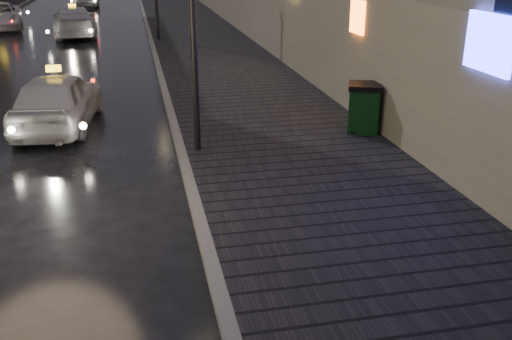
% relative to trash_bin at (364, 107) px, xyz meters
% --- Properties ---
extents(sidewalk, '(4.60, 58.00, 0.15)m').
position_rel_trash_bin_xyz_m(sidewalk, '(-1.90, 14.47, -0.65)').
color(sidewalk, black).
rests_on(sidewalk, ground).
extents(curb, '(0.20, 58.00, 0.15)m').
position_rel_trash_bin_xyz_m(curb, '(-4.30, 14.47, -0.65)').
color(curb, slate).
rests_on(curb, ground).
extents(trash_bin, '(0.96, 0.96, 1.13)m').
position_rel_trash_bin_xyz_m(trash_bin, '(0.00, 0.00, 0.00)').
color(trash_bin, black).
rests_on(trash_bin, sidewalk).
extents(taxi_near, '(2.12, 4.29, 1.41)m').
position_rel_trash_bin_xyz_m(taxi_near, '(-7.05, 2.29, -0.02)').
color(taxi_near, silver).
rests_on(taxi_near, ground).
extents(taxi_mid, '(2.56, 5.19, 1.45)m').
position_rel_trash_bin_xyz_m(taxi_mid, '(-7.92, 18.17, 0.00)').
color(taxi_mid, silver).
rests_on(taxi_mid, ground).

